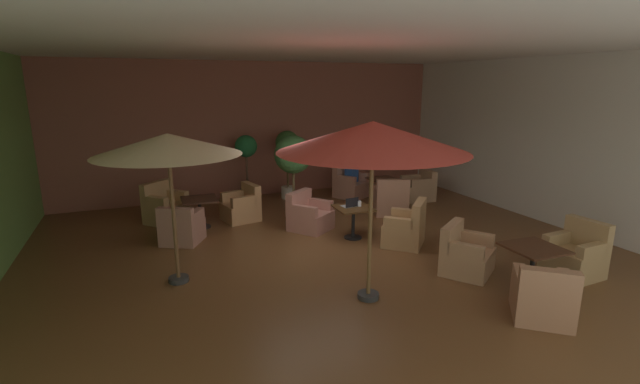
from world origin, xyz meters
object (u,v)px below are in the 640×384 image
(patio_umbrella_tall_red, at_px, (168,145))
(potted_tree_mid_right, at_px, (293,159))
(armchair_rear_right_south, at_px, (242,207))
(open_laptop, at_px, (350,204))
(iced_drink_cup, at_px, (359,204))
(armchair_front_right_north, at_px, (575,256))
(armchair_rear_right_east, at_px, (182,228))
(potted_tree_left_corner, at_px, (287,150))
(cafe_table_front_left, at_px, (353,214))
(armchair_rear_right_north, at_px, (165,208))
(armchair_front_left_east, at_px, (309,216))
(patron_blue_shirt, at_px, (352,171))
(armchair_front_left_north, at_px, (406,229))
(potted_tree_mid_left, at_px, (246,158))
(armchair_mid_center_north, at_px, (390,201))
(cafe_table_mid_center, at_px, (383,184))
(armchair_mid_center_east, at_px, (418,189))
(patio_umbrella_center_beige, at_px, (373,137))
(cafe_table_front_right, at_px, (533,254))
(armchair_front_right_south, at_px, (543,298))
(armchair_mid_center_south, at_px, (350,185))
(armchair_front_right_east, at_px, (465,255))

(patio_umbrella_tall_red, xyz_separation_m, potted_tree_mid_right, (2.92, 2.77, -0.82))
(armchair_rear_right_south, bearing_deg, open_laptop, -48.96)
(iced_drink_cup, bearing_deg, armchair_front_right_north, -51.50)
(armchair_rear_right_east, xyz_separation_m, potted_tree_left_corner, (3.09, 2.60, 1.03))
(cafe_table_front_left, xyz_separation_m, open_laptop, (-0.04, 0.06, 0.19))
(armchair_rear_right_north, bearing_deg, armchair_front_left_east, -31.63)
(armchair_rear_right_south, distance_m, patron_blue_shirt, 3.50)
(armchair_front_left_north, bearing_deg, armchair_rear_right_north, 141.66)
(armchair_front_left_east, relative_size, armchair_front_right_north, 1.17)
(potted_tree_mid_left, xyz_separation_m, iced_drink_cup, (1.50, -3.52, -0.50))
(patio_umbrella_tall_red, bearing_deg, potted_tree_mid_left, 63.41)
(patron_blue_shirt, bearing_deg, armchair_mid_center_north, -86.10)
(cafe_table_mid_center, bearing_deg, patron_blue_shirt, 119.40)
(armchair_mid_center_east, bearing_deg, armchair_front_left_east, -161.39)
(armchair_rear_right_south, relative_size, potted_tree_mid_right, 0.45)
(cafe_table_front_left, bearing_deg, patio_umbrella_center_beige, -111.57)
(cafe_table_front_right, relative_size, armchair_mid_center_east, 0.95)
(armchair_rear_right_south, bearing_deg, potted_tree_left_corner, 43.12)
(potted_tree_mid_left, bearing_deg, armchair_front_right_south, -73.07)
(cafe_table_front_left, relative_size, patron_blue_shirt, 1.07)
(armchair_mid_center_south, height_order, patio_umbrella_center_beige, patio_umbrella_center_beige)
(armchair_rear_right_south, bearing_deg, iced_drink_cup, -46.70)
(armchair_front_right_north, height_order, patio_umbrella_center_beige, patio_umbrella_center_beige)
(potted_tree_left_corner, distance_m, patron_blue_shirt, 1.88)
(cafe_table_front_right, xyz_separation_m, armchair_front_right_south, (-0.65, -0.79, -0.24))
(armchair_rear_right_south, relative_size, patron_blue_shirt, 1.27)
(armchair_front_left_north, height_order, patron_blue_shirt, patron_blue_shirt)
(armchair_front_right_east, height_order, armchair_rear_right_north, armchair_rear_right_north)
(patron_blue_shirt, relative_size, iced_drink_cup, 6.30)
(armchair_front_right_east, bearing_deg, armchair_front_left_north, 96.99)
(armchair_mid_center_north, xyz_separation_m, patron_blue_shirt, (-0.13, 1.88, 0.39))
(armchair_front_left_east, bearing_deg, patron_blue_shirt, 46.31)
(armchair_front_left_east, height_order, patio_umbrella_tall_red, patio_umbrella_tall_red)
(cafe_table_front_left, height_order, armchair_front_right_east, armchair_front_right_east)
(patio_umbrella_tall_red, bearing_deg, armchair_front_left_east, 30.20)
(armchair_front_right_north, distance_m, patio_umbrella_center_beige, 4.14)
(armchair_mid_center_north, bearing_deg, armchair_rear_right_east, -177.88)
(armchair_front_right_north, xyz_separation_m, patron_blue_shirt, (-1.08, 6.15, 0.39))
(armchair_front_right_north, relative_size, patio_umbrella_center_beige, 0.35)
(cafe_table_mid_center, height_order, armchair_rear_right_east, armchair_rear_right_east)
(cafe_table_front_left, distance_m, armchair_mid_center_south, 3.48)
(armchair_front_left_north, bearing_deg, armchair_front_right_north, -51.97)
(patio_umbrella_tall_red, bearing_deg, patio_umbrella_center_beige, -33.15)
(potted_tree_mid_right, bearing_deg, cafe_table_front_left, -72.84)
(armchair_rear_right_south, bearing_deg, armchair_front_right_east, -57.37)
(patio_umbrella_center_beige, xyz_separation_m, open_laptop, (0.94, 2.53, -1.68))
(patio_umbrella_center_beige, bearing_deg, armchair_rear_right_east, 123.27)
(cafe_table_mid_center, bearing_deg, potted_tree_mid_left, 158.58)
(armchair_mid_center_north, height_order, patio_umbrella_center_beige, patio_umbrella_center_beige)
(armchair_mid_center_north, xyz_separation_m, patio_umbrella_center_beige, (-2.60, -3.70, 2.05))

